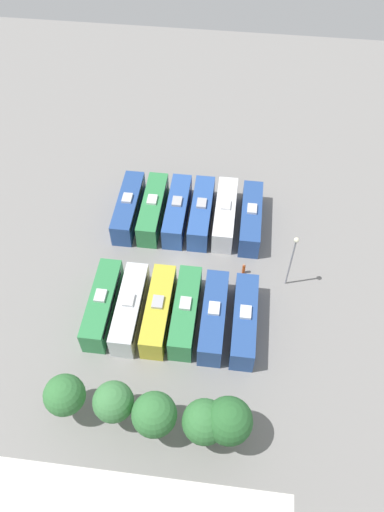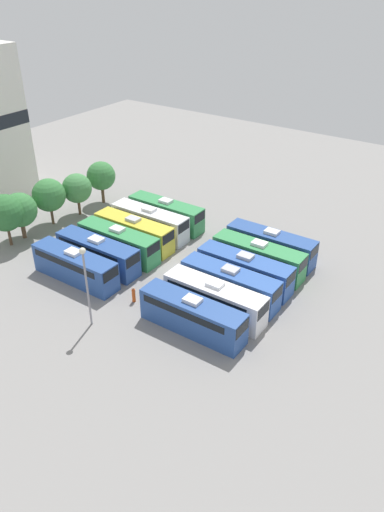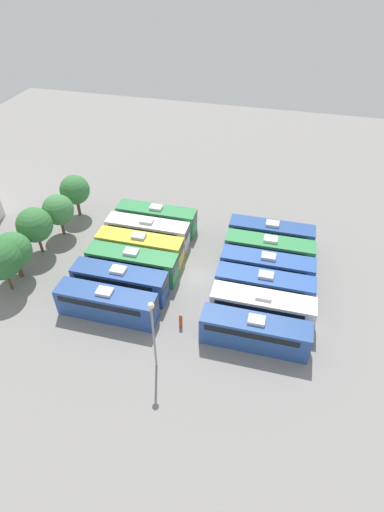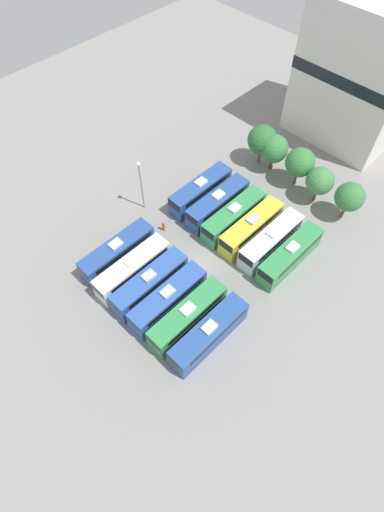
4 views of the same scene
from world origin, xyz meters
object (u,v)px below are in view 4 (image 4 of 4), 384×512
Objects in this scene: bus_2 at (150,283)px; bus_1 at (133,268)px; bus_8 at (234,216)px; worker_person at (163,226)px; bus_4 at (188,316)px; bus_7 at (218,203)px; bus_9 at (252,227)px; bus_6 at (201,190)px; bus_5 at (209,333)px; bus_3 at (168,299)px; tree_4 at (350,197)px; depot_building at (362,71)px; tree_1 at (274,149)px; tree_2 at (300,162)px; bus_0 at (118,252)px; tree_3 at (320,181)px; light_pole at (140,178)px; tree_0 at (262,140)px; bus_10 at (271,240)px; bus_11 at (290,255)px.

bus_1 is at bearing -177.89° from bus_2.
worker_person is (-6.14, -7.49, -1.01)m from bus_8.
bus_4 is 14.55m from worker_person.
bus_7 is 1.00× the size of bus_9.
bus_5 is at bearing -43.55° from bus_6.
bus_2 is 1.00× the size of bus_3.
depot_building is at bearing 122.93° from tree_4.
bus_7 is 1.77× the size of tree_1.
bus_3 is (3.15, 0.06, 0.00)m from bus_2.
tree_2 is (-1.79, 12.54, 2.29)m from bus_9.
bus_3 is 6.44m from bus_5.
bus_3 is at bearing -78.61° from bus_8.
bus_2 is at bearing -110.43° from tree_4.
tree_1 is at bearing 83.65° from bus_0.
bus_5 is 1.00× the size of bus_8.
bus_2 is 27.68m from tree_3.
bus_2 is at bearing -83.16° from tree_1.
light_pole is (-4.70, -6.87, 3.84)m from bus_6.
tree_0 reaches higher than bus_9.
bus_4 is at bearing -79.73° from tree_2.
tree_4 is (13.44, -0.84, 0.24)m from tree_1.
bus_0 is 1.81× the size of tree_3.
bus_5 is 16.46m from bus_9.
bus_9 is (6.20, 15.48, 0.00)m from bus_1.
bus_10 and bus_11 have the same top height.
tree_2 is at bearing 93.75° from bus_3.
light_pole is 1.35× the size of tree_2.
bus_10 is at bearing 67.75° from bus_2.
bus_11 is 1.60× the size of tree_0.
tree_0 is at bearing 107.44° from bus_3.
bus_5 is at bearing 1.57° from bus_3.
tree_4 is at bearing 75.61° from bus_3.
bus_0 is at bearing -113.57° from bus_8.
tree_3 is (8.47, 11.63, 2.00)m from bus_7.
bus_1 is 1.00× the size of bus_8.
bus_7 is at bearing -179.67° from bus_10.
bus_3 and bus_10 have the same top height.
bus_4 is at bearing -70.74° from tree_1.
bus_7 and bus_10 have the same top height.
bus_0 is 3.37m from bus_1.
bus_6 is 1.00× the size of bus_9.
light_pole reaches higher than bus_7.
tree_4 is at bearing 59.23° from bus_9.
bus_0 is at bearing 179.21° from bus_3.
bus_1 is 1.81× the size of tree_3.
bus_4 is at bearing -58.39° from bus_7.
light_pole reaches higher than bus_9.
bus_1 is at bearing -115.85° from tree_4.
bus_1 is 12.68m from bus_5.
bus_1 and bus_11 have the same top height.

